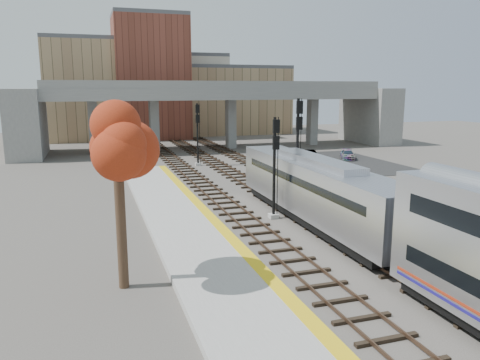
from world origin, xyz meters
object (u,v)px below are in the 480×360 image
object	(u,v)px
signal_mast_mid	(298,147)
signal_mast_near	(275,170)
locomotive	(316,189)
signal_mast_far	(198,135)
car_c	(348,155)
car_b	(309,156)
tree	(117,140)
car_a	(327,168)

from	to	relation	value
signal_mast_mid	signal_mast_near	bearing A→B (deg)	-127.83
locomotive	signal_mast_far	size ratio (longest dim) A/B	2.74
signal_mast_near	car_c	distance (m)	28.52
car_c	car_b	bearing A→B (deg)	-153.35
tree	signal_mast_far	bearing A→B (deg)	71.30
locomotive	signal_mast_mid	world-z (taller)	signal_mast_mid
signal_mast_mid	car_c	world-z (taller)	signal_mast_mid
car_b	car_c	bearing A→B (deg)	11.17
signal_mast_far	car_c	xyz separation A→B (m)	(18.44, -1.10, -2.84)
locomotive	car_a	distance (m)	18.04
locomotive	signal_mast_near	distance (m)	2.98
tree	car_b	bearing A→B (deg)	51.35
locomotive	car_a	bearing A→B (deg)	59.22
signal_mast_near	car_a	size ratio (longest dim) A/B	2.01
signal_mast_near	car_b	size ratio (longest dim) A/B	1.70
signal_mast_near	car_b	world-z (taller)	signal_mast_near
car_b	signal_mast_mid	bearing A→B (deg)	-110.65
tree	signal_mast_near	bearing A→B (deg)	38.04
signal_mast_far	tree	size ratio (longest dim) A/B	0.79
signal_mast_mid	locomotive	bearing A→B (deg)	-105.69
tree	car_b	xyz separation A→B (m)	(23.63, 29.54, -5.84)
car_a	car_c	bearing A→B (deg)	67.56
signal_mast_mid	signal_mast_far	size ratio (longest dim) A/B	1.13
signal_mast_near	signal_mast_far	world-z (taller)	signal_mast_far
signal_mast_near	tree	distance (m)	13.65
signal_mast_far	tree	world-z (taller)	tree
signal_mast_near	signal_mast_far	bearing A→B (deg)	90.00
locomotive	car_c	bearing A→B (deg)	55.10
signal_mast_mid	car_c	xyz separation A→B (m)	(14.34, 16.31, -3.43)
car_b	locomotive	bearing A→B (deg)	-106.73
signal_mast_mid	tree	xyz separation A→B (m)	(-14.55, -13.45, 2.52)
signal_mast_mid	car_b	size ratio (longest dim) A/B	1.96
signal_mast_near	tree	size ratio (longest dim) A/B	0.77
signal_mast_near	car_a	bearing A→B (deg)	50.28
signal_mast_mid	car_b	xyz separation A→B (m)	(9.08, 16.09, -3.33)
signal_mast_near	signal_mast_mid	distance (m)	6.72
locomotive	signal_mast_mid	xyz separation A→B (m)	(2.00, 7.12, 1.75)
signal_mast_far	car_b	xyz separation A→B (m)	(13.18, -1.32, -2.73)
signal_mast_near	car_a	world-z (taller)	signal_mast_near
signal_mast_mid	signal_mast_far	distance (m)	17.90
signal_mast_mid	car_c	distance (m)	21.99
signal_mast_mid	tree	size ratio (longest dim) A/B	0.89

